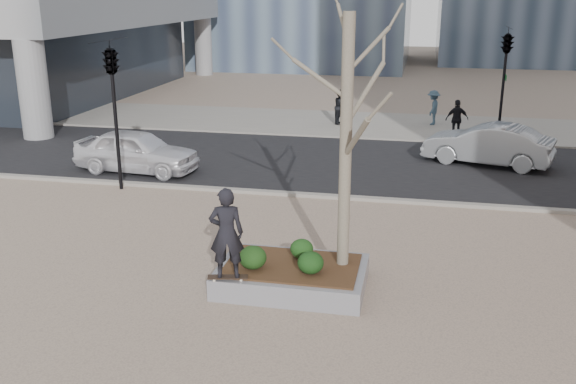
% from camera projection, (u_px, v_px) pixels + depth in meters
% --- Properties ---
extents(ground, '(120.00, 120.00, 0.00)m').
position_uv_depth(ground, '(245.00, 282.00, 13.45)').
color(ground, gray).
rests_on(ground, ground).
extents(street, '(60.00, 8.00, 0.02)m').
position_uv_depth(street, '(320.00, 162.00, 22.78)').
color(street, black).
rests_on(street, ground).
extents(far_sidewalk, '(60.00, 6.00, 0.02)m').
position_uv_depth(far_sidewalk, '(344.00, 123.00, 29.31)').
color(far_sidewalk, gray).
rests_on(far_sidewalk, ground).
extents(planter, '(3.00, 2.00, 0.45)m').
position_uv_depth(planter, '(292.00, 277.00, 13.19)').
color(planter, gray).
rests_on(planter, ground).
extents(planter_mulch, '(2.70, 1.70, 0.04)m').
position_uv_depth(planter_mulch, '(292.00, 266.00, 13.11)').
color(planter_mulch, '#382314').
rests_on(planter_mulch, planter).
extents(sycamore_tree, '(2.80, 2.80, 6.60)m').
position_uv_depth(sycamore_tree, '(347.00, 104.00, 12.20)').
color(sycamore_tree, gray).
rests_on(sycamore_tree, planter_mulch).
extents(shrub_left, '(0.56, 0.56, 0.47)m').
position_uv_depth(shrub_left, '(253.00, 257.00, 12.87)').
color(shrub_left, '#153E13').
rests_on(shrub_left, planter_mulch).
extents(shrub_middle, '(0.48, 0.48, 0.41)m').
position_uv_depth(shrub_middle, '(302.00, 249.00, 13.39)').
color(shrub_middle, '#183210').
rests_on(shrub_middle, planter_mulch).
extents(shrub_right, '(0.52, 0.52, 0.44)m').
position_uv_depth(shrub_right, '(311.00, 263.00, 12.66)').
color(shrub_right, black).
rests_on(shrub_right, planter_mulch).
extents(skateboard, '(0.80, 0.37, 0.08)m').
position_uv_depth(skateboard, '(228.00, 278.00, 12.50)').
color(skateboard, black).
rests_on(skateboard, planter).
extents(skateboarder, '(0.75, 0.58, 1.81)m').
position_uv_depth(skateboarder, '(226.00, 233.00, 12.22)').
color(skateboarder, black).
rests_on(skateboarder, skateboard).
extents(police_car, '(4.30, 2.04, 1.42)m').
position_uv_depth(police_car, '(137.00, 151.00, 21.34)').
color(police_car, white).
rests_on(police_car, street).
extents(car_silver, '(4.58, 2.69, 1.43)m').
position_uv_depth(car_silver, '(488.00, 144.00, 22.22)').
color(car_silver, '#9DA1A5').
rests_on(car_silver, street).
extents(pedestrian_a, '(0.66, 0.81, 1.56)m').
position_uv_depth(pedestrian_a, '(341.00, 107.00, 28.94)').
color(pedestrian_a, black).
rests_on(pedestrian_a, far_sidewalk).
extents(pedestrian_b, '(0.74, 1.09, 1.55)m').
position_uv_depth(pedestrian_b, '(433.00, 108.00, 28.78)').
color(pedestrian_b, '#364F62').
rests_on(pedestrian_b, far_sidewalk).
extents(pedestrian_c, '(0.99, 0.58, 1.58)m').
position_uv_depth(pedestrian_c, '(457.00, 119.00, 26.13)').
color(pedestrian_c, black).
rests_on(pedestrian_c, far_sidewalk).
extents(traffic_light_near, '(0.60, 2.48, 4.50)m').
position_uv_depth(traffic_light_near, '(115.00, 117.00, 19.07)').
color(traffic_light_near, black).
rests_on(traffic_light_near, ground).
extents(traffic_light_far, '(0.60, 2.48, 4.50)m').
position_uv_depth(traffic_light_far, '(503.00, 86.00, 25.13)').
color(traffic_light_far, black).
rests_on(traffic_light_far, ground).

